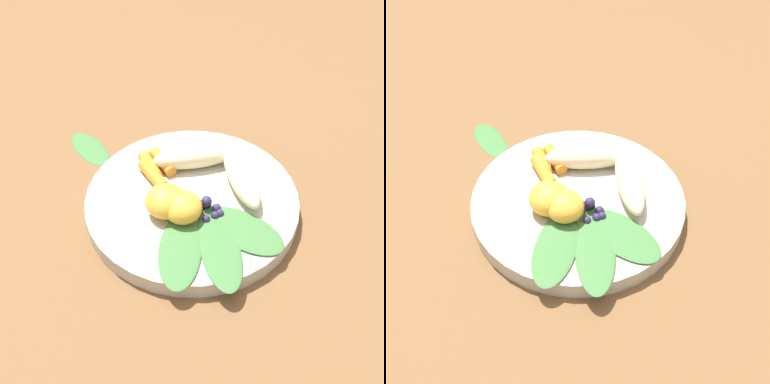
# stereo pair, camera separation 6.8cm
# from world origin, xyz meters

# --- Properties ---
(ground_plane) EXTENTS (2.40, 2.40, 0.00)m
(ground_plane) POSITION_xyz_m (0.00, 0.00, 0.00)
(ground_plane) COLOR brown
(bowl) EXTENTS (0.28, 0.28, 0.02)m
(bowl) POSITION_xyz_m (0.00, 0.00, 0.01)
(bowl) COLOR #B2AD9E
(bowl) RESTS_ON ground_plane
(banana_peeled_left) EXTENTS (0.08, 0.12, 0.03)m
(banana_peeled_left) POSITION_xyz_m (0.05, -0.04, 0.04)
(banana_peeled_left) COLOR beige
(banana_peeled_left) RESTS_ON bowl
(banana_peeled_right) EXTENTS (0.12, 0.08, 0.03)m
(banana_peeled_right) POSITION_xyz_m (-0.02, -0.07, 0.04)
(banana_peeled_right) COLOR beige
(banana_peeled_right) RESTS_ON bowl
(orange_segment_near) EXTENTS (0.05, 0.05, 0.04)m
(orange_segment_near) POSITION_xyz_m (-0.02, 0.03, 0.04)
(orange_segment_near) COLOR #F4A833
(orange_segment_near) RESTS_ON bowl
(orange_segment_far) EXTENTS (0.05, 0.05, 0.04)m
(orange_segment_far) POSITION_xyz_m (0.00, 0.04, 0.04)
(orange_segment_far) COLOR #F4A833
(orange_segment_far) RESTS_ON bowl
(carrot_front) EXTENTS (0.05, 0.02, 0.02)m
(carrot_front) POSITION_xyz_m (0.07, -0.01, 0.03)
(carrot_front) COLOR orange
(carrot_front) RESTS_ON bowl
(carrot_mid_left) EXTENTS (0.05, 0.03, 0.02)m
(carrot_mid_left) POSITION_xyz_m (0.08, 0.01, 0.03)
(carrot_mid_left) COLOR orange
(carrot_mid_left) RESTS_ON bowl
(carrot_mid_right) EXTENTS (0.06, 0.02, 0.02)m
(carrot_mid_right) POSITION_xyz_m (0.06, 0.02, 0.03)
(carrot_mid_right) COLOR orange
(carrot_mid_right) RESTS_ON bowl
(blueberry_pile) EXTENTS (0.04, 0.03, 0.02)m
(blueberry_pile) POSITION_xyz_m (-0.04, -0.00, 0.03)
(blueberry_pile) COLOR #2D234C
(blueberry_pile) RESTS_ON bowl
(kale_leaf_left) EXTENTS (0.12, 0.12, 0.00)m
(kale_leaf_left) POSITION_xyz_m (-0.06, 0.07, 0.03)
(kale_leaf_left) COLOR #3D7038
(kale_leaf_left) RESTS_ON bowl
(kale_leaf_right) EXTENTS (0.14, 0.11, 0.00)m
(kale_leaf_right) POSITION_xyz_m (-0.09, 0.03, 0.03)
(kale_leaf_right) COLOR #3D7038
(kale_leaf_right) RESTS_ON bowl
(kale_leaf_rear) EXTENTS (0.12, 0.09, 0.00)m
(kale_leaf_rear) POSITION_xyz_m (-0.09, -0.01, 0.03)
(kale_leaf_rear) COLOR #3D7038
(kale_leaf_rear) RESTS_ON bowl
(kale_leaf_stray) EXTENTS (0.09, 0.04, 0.01)m
(kale_leaf_stray) POSITION_xyz_m (0.20, 0.04, 0.00)
(kale_leaf_stray) COLOR #3D7038
(kale_leaf_stray) RESTS_ON ground_plane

